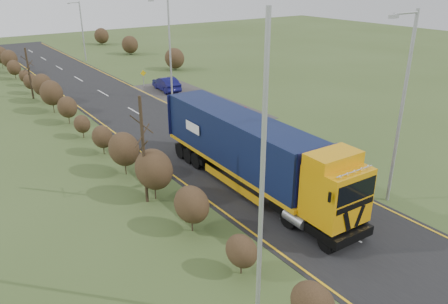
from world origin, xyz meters
TOP-DOWN VIEW (x-y plane):
  - ground at (0.00, 0.00)m, footprint 160.00×160.00m
  - road at (0.00, 10.00)m, footprint 8.00×120.00m
  - layby at (6.50, 20.00)m, footprint 6.00×18.00m
  - lane_markings at (0.00, 9.69)m, footprint 7.52×116.00m
  - hedgerow at (-6.00, 7.89)m, footprint 2.24×102.04m
  - lorry at (-0.80, 1.97)m, footprint 3.00×15.49m
  - car_red_hatchback at (5.46, 16.26)m, footprint 1.66×4.05m
  - car_blue_sedan at (5.99, 25.07)m, footprint 1.97×4.63m
  - streetlight_near at (4.45, -3.57)m, footprint 2.17×0.21m
  - streetlight_mid at (4.86, 22.01)m, footprint 2.05×0.19m
  - streetlight_far at (4.51, 46.79)m, footprint 1.73×0.18m
  - left_pole at (-7.20, -6.53)m, footprint 0.16×0.16m
  - speed_sign at (4.31, 9.32)m, footprint 0.64×0.10m
  - warning_board at (4.91, 28.38)m, footprint 0.68×0.11m

SIDE VIEW (x-z plane):
  - ground at x=0.00m, z-range 0.00..0.00m
  - road at x=0.00m, z-range 0.00..0.02m
  - layby at x=6.50m, z-range 0.00..0.02m
  - lane_markings at x=0.00m, z-range 0.03..0.03m
  - car_red_hatchback at x=5.46m, z-range 0.00..1.38m
  - car_blue_sedan at x=5.99m, z-range 0.00..1.49m
  - warning_board at x=4.91m, z-range 0.18..1.97m
  - hedgerow at x=-6.00m, z-range -1.41..4.64m
  - speed_sign at x=4.31m, z-range 0.47..2.80m
  - lorry at x=-0.80m, z-range 0.29..4.59m
  - streetlight_far at x=4.51m, z-range 0.39..8.48m
  - streetlight_mid at x=4.86m, z-range 0.51..10.20m
  - left_pole at x=-7.20m, z-range 0.00..11.01m
  - streetlight_near at x=4.45m, z-range 0.56..10.82m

